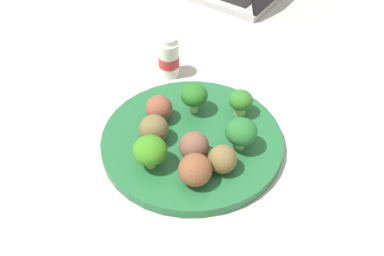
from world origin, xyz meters
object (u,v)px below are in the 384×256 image
object	(u,v)px
plate	(192,141)
yogurt_bottle	(169,58)
broccoli_floret_back_right	(241,132)
broccoli_floret_far_rim	(241,101)
meatball_mid_left	(194,146)
broccoli_floret_center	(150,151)
meatball_front_right	(159,109)
broccoli_floret_near_rim	(194,96)
meatball_back_left	(195,170)
meatball_far_rim	(222,159)
meatball_near_rim	(154,129)

from	to	relation	value
plate	yogurt_bottle	size ratio (longest dim) A/B	3.65
broccoli_floret_back_right	broccoli_floret_far_rim	size ratio (longest dim) A/B	1.20
meatball_mid_left	broccoli_floret_center	bearing A→B (deg)	-103.18
plate	meatball_front_right	world-z (taller)	meatball_front_right
meatball_mid_left	meatball_front_right	bearing A→B (deg)	-175.02
broccoli_floret_center	meatball_mid_left	bearing A→B (deg)	76.82
broccoli_floret_near_rim	broccoli_floret_far_rim	size ratio (longest dim) A/B	1.17
meatball_mid_left	meatball_back_left	bearing A→B (deg)	-27.02
plate	meatball_far_rim	distance (m)	0.08
plate	yogurt_bottle	world-z (taller)	yogurt_bottle
broccoli_floret_center	broccoli_floret_far_rim	bearing A→B (deg)	100.97
broccoli_floret_near_rim	broccoli_floret_center	bearing A→B (deg)	-56.41
broccoli_floret_near_rim	meatball_mid_left	xyz separation A→B (m)	(0.09, -0.05, -0.01)
broccoli_floret_near_rim	meatball_far_rim	xyz separation A→B (m)	(0.13, -0.03, -0.01)
broccoli_floret_back_right	meatball_back_left	distance (m)	0.09
yogurt_bottle	meatball_mid_left	bearing A→B (deg)	-17.32
meatball_near_rim	meatball_far_rim	bearing A→B (deg)	30.43
broccoli_floret_back_right	broccoli_floret_near_rim	bearing A→B (deg)	-169.09
plate	broccoli_floret_back_right	distance (m)	0.08
plate	meatball_near_rim	size ratio (longest dim) A/B	6.27
plate	meatball_mid_left	world-z (taller)	meatball_mid_left
plate	meatball_front_right	distance (m)	0.07
broccoli_floret_center	meatball_front_right	size ratio (longest dim) A/B	1.18
meatball_mid_left	meatball_front_right	size ratio (longest dim) A/B	1.02
meatball_mid_left	meatball_far_rim	bearing A→B (deg)	29.98
plate	meatball_back_left	bearing A→B (deg)	-25.83
broccoli_floret_far_rim	yogurt_bottle	bearing A→B (deg)	-165.45
meatball_back_left	yogurt_bottle	distance (m)	0.27
meatball_far_rim	meatball_front_right	size ratio (longest dim) A/B	0.97
yogurt_bottle	broccoli_floret_back_right	bearing A→B (deg)	0.53
yogurt_bottle	meatball_front_right	bearing A→B (deg)	-32.90
meatball_back_left	yogurt_bottle	size ratio (longest dim) A/B	0.62
broccoli_floret_back_right	meatball_back_left	world-z (taller)	broccoli_floret_back_right
plate	broccoli_floret_near_rim	distance (m)	0.07
meatball_far_rim	plate	bearing A→B (deg)	-175.02
broccoli_floret_far_rim	plate	bearing A→B (deg)	-82.92
plate	meatball_far_rim	xyz separation A→B (m)	(0.08, 0.01, 0.03)
broccoli_floret_center	meatball_back_left	world-z (taller)	broccoli_floret_center
plate	meatball_far_rim	size ratio (longest dim) A/B	6.68
meatball_near_rim	broccoli_floret_center	bearing A→B (deg)	-31.18
meatball_near_rim	meatball_far_rim	world-z (taller)	meatball_near_rim
plate	meatball_mid_left	xyz separation A→B (m)	(0.04, -0.02, 0.03)
meatball_front_right	broccoli_floret_far_rim	bearing A→B (deg)	67.20
broccoli_floret_far_rim	meatball_back_left	bearing A→B (deg)	-55.66
broccoli_floret_far_rim	meatball_near_rim	bearing A→B (deg)	-94.47
meatball_far_rim	meatball_front_right	xyz separation A→B (m)	(-0.14, -0.03, 0.00)
meatball_far_rim	yogurt_bottle	distance (m)	0.26
plate	broccoli_floret_near_rim	world-z (taller)	broccoli_floret_near_rim
meatball_near_rim	broccoli_floret_back_right	bearing A→B (deg)	54.11
broccoli_floret_far_rim	meatball_front_right	size ratio (longest dim) A/B	1.01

